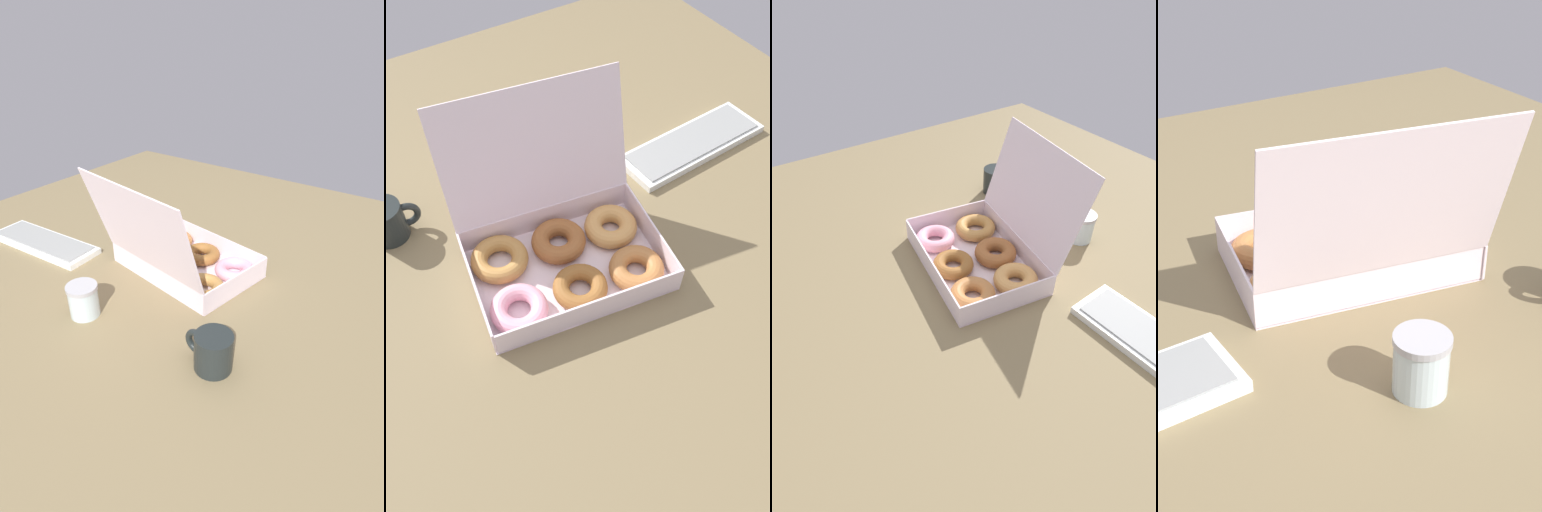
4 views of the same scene
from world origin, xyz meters
The scene contains 3 objects.
ground_plane centered at (0.00, 0.00, -1.00)cm, with size 180.00×180.00×2.00cm, color olive.
donut_box centered at (-0.96, -1.64, 3.75)cm, with size 42.51×39.17×30.51cm.
glass_jar centered at (6.46, 28.13, 4.24)cm, with size 7.51×7.51×8.39cm.
Camera 4 is at (50.66, 83.55, 60.85)cm, focal length 50.00 mm.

